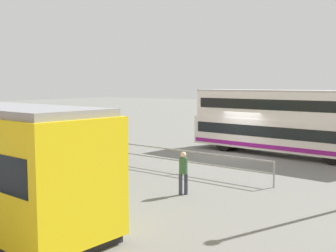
% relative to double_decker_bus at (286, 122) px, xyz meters
% --- Properties ---
extents(ground_plane, '(160.00, 160.00, 0.00)m').
position_rel_double_decker_bus_xyz_m(ground_plane, '(2.40, 1.57, -1.95)').
color(ground_plane, slate).
extents(double_decker_bus, '(11.79, 4.35, 3.81)m').
position_rel_double_decker_bus_xyz_m(double_decker_bus, '(0.00, 0.00, 0.00)').
color(double_decker_bus, white).
rests_on(double_decker_bus, ground).
extents(pedestrian_near_railing, '(0.42, 0.42, 1.58)m').
position_rel_double_decker_bus_xyz_m(pedestrian_near_railing, '(6.80, 6.55, -1.05)').
color(pedestrian_near_railing, '#4C3F2D').
rests_on(pedestrian_near_railing, ground).
extents(pedestrian_crossing, '(0.45, 0.45, 1.63)m').
position_rel_double_decker_bus_xyz_m(pedestrian_crossing, '(0.60, 10.73, -1.02)').
color(pedestrian_crossing, '#33384C').
rests_on(pedestrian_crossing, ground).
extents(pedestrian_railing, '(8.85, 1.02, 1.08)m').
position_rel_double_decker_bus_xyz_m(pedestrian_railing, '(2.47, 7.36, -1.20)').
color(pedestrian_railing, gray).
rests_on(pedestrian_railing, ground).
extents(info_sign, '(1.16, 0.14, 2.22)m').
position_rel_double_decker_bus_xyz_m(info_sign, '(5.69, 8.32, -0.40)').
color(info_sign, slate).
rests_on(info_sign, ground).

